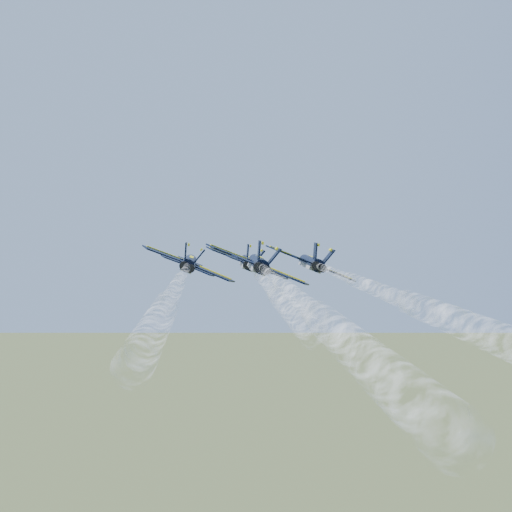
# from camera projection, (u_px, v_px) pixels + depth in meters

# --- Properties ---
(jet_lead) EXTENTS (13.22, 18.29, 5.80)m
(jet_lead) POSITION_uv_depth(u_px,v_px,m) (247.00, 263.00, 114.33)
(jet_lead) COLOR black
(jet_left) EXTENTS (13.22, 18.29, 5.80)m
(jet_left) POSITION_uv_depth(u_px,v_px,m) (189.00, 263.00, 102.20)
(jet_left) COLOR black
(jet_right) EXTENTS (13.22, 18.29, 5.80)m
(jet_right) POSITION_uv_depth(u_px,v_px,m) (311.00, 263.00, 103.94)
(jet_right) COLOR black
(jet_slot) EXTENTS (13.22, 18.29, 5.80)m
(jet_slot) POSITION_uv_depth(u_px,v_px,m) (258.00, 264.00, 91.10)
(jet_slot) COLOR black
(smoke_trail_lead) EXTENTS (10.52, 66.52, 2.28)m
(smoke_trail_lead) POSITION_uv_depth(u_px,v_px,m) (279.00, 266.00, 65.49)
(smoke_trail_lead) COLOR white
(smoke_trail_left) EXTENTS (10.52, 66.52, 2.28)m
(smoke_trail_left) POSITION_uv_depth(u_px,v_px,m) (175.00, 268.00, 53.36)
(smoke_trail_left) COLOR white
(smoke_trail_right) EXTENTS (10.52, 66.52, 2.28)m
(smoke_trail_right) POSITION_uv_depth(u_px,v_px,m) (405.00, 268.00, 55.10)
(smoke_trail_right) COLOR white
(smoke_trail_slot) EXTENTS (10.52, 66.52, 2.28)m
(smoke_trail_slot) POSITION_uv_depth(u_px,v_px,m) (319.00, 271.00, 42.25)
(smoke_trail_slot) COLOR white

